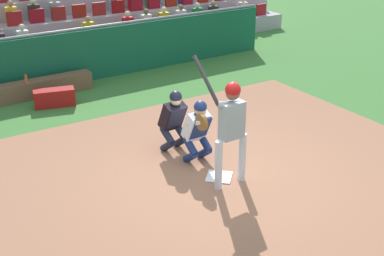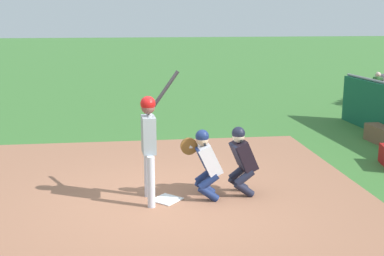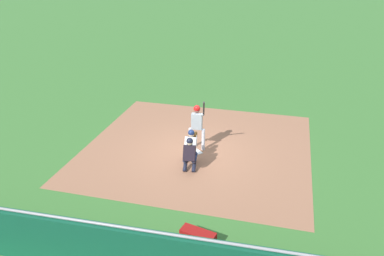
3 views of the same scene
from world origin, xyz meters
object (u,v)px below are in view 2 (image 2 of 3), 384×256
(catcher_crouching, at_px, (205,160))
(home_plate_umpire, at_px, (242,157))
(batter_at_plate, at_px, (149,136))
(home_plate_marker, at_px, (167,199))

(catcher_crouching, relative_size, home_plate_umpire, 1.00)
(batter_at_plate, bearing_deg, home_plate_marker, -90.29)
(home_plate_marker, distance_m, batter_at_plate, 1.20)
(batter_at_plate, bearing_deg, home_plate_umpire, -87.21)
(home_plate_marker, height_order, batter_at_plate, batter_at_plate)
(home_plate_marker, height_order, home_plate_umpire, home_plate_umpire)
(batter_at_plate, height_order, catcher_crouching, batter_at_plate)
(home_plate_marker, bearing_deg, catcher_crouching, -91.01)
(home_plate_umpire, bearing_deg, catcher_crouching, 97.88)
(home_plate_marker, distance_m, home_plate_umpire, 1.54)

